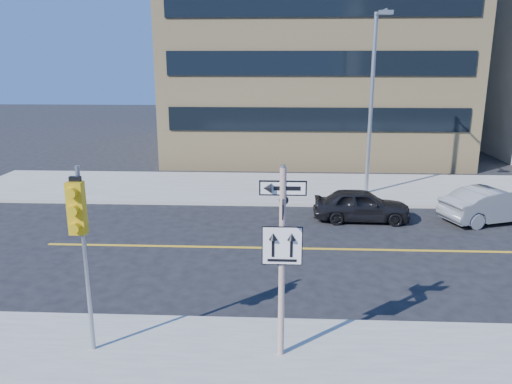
# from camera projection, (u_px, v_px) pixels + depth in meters

# --- Properties ---
(ground) EXTENTS (120.00, 120.00, 0.00)m
(ground) POSITION_uv_depth(u_px,v_px,m) (281.00, 304.00, 12.95)
(ground) COLOR black
(ground) RESTS_ON ground
(sign_pole) EXTENTS (0.92, 0.92, 4.06)m
(sign_pole) POSITION_uv_depth(u_px,v_px,m) (282.00, 252.00, 9.90)
(sign_pole) COLOR silver
(sign_pole) RESTS_ON near_sidewalk
(traffic_signal) EXTENTS (0.32, 0.45, 4.00)m
(traffic_signal) POSITION_uv_depth(u_px,v_px,m) (79.00, 223.00, 9.79)
(traffic_signal) COLOR gray
(traffic_signal) RESTS_ON near_sidewalk
(parked_car_a) EXTENTS (1.60, 3.78, 1.28)m
(parked_car_a) POSITION_uv_depth(u_px,v_px,m) (362.00, 205.00, 19.58)
(parked_car_a) COLOR black
(parked_car_a) RESTS_ON ground
(parked_car_b) EXTENTS (2.76, 4.40, 1.37)m
(parked_car_b) POSITION_uv_depth(u_px,v_px,m) (493.00, 205.00, 19.43)
(parked_car_b) COLOR gray
(parked_car_b) RESTS_ON ground
(streetlight_a) EXTENTS (0.55, 2.25, 8.00)m
(streetlight_a) POSITION_uv_depth(u_px,v_px,m) (373.00, 93.00, 21.94)
(streetlight_a) COLOR gray
(streetlight_a) RESTS_ON far_sidewalk
(building_brick) EXTENTS (18.00, 18.00, 18.00)m
(building_brick) POSITION_uv_depth(u_px,v_px,m) (311.00, 18.00, 34.72)
(building_brick) COLOR tan
(building_brick) RESTS_ON ground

